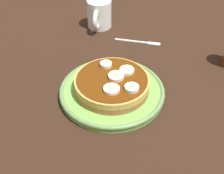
{
  "coord_description": "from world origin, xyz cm",
  "views": [
    {
      "loc": [
        50.59,
        9.66,
        46.51
      ],
      "look_at": [
        0.0,
        0.0,
        2.25
      ],
      "focal_mm": 48.61,
      "sensor_mm": 36.0,
      "label": 1
    }
  ],
  "objects": [
    {
      "name": "coffee_mug",
      "position": [
        -29.89,
        -9.63,
        4.29
      ],
      "size": [
        10.39,
        7.23,
        8.33
      ],
      "color": "white",
      "rests_on": "ground_plane"
    },
    {
      "name": "banana_slice_3",
      "position": [
        -4.37,
        -2.25,
        5.0
      ],
      "size": [
        2.73,
        2.73,
        1.06
      ],
      "color": "#F0E6C0",
      "rests_on": "pancake_stack"
    },
    {
      "name": "fork",
      "position": [
        -23.22,
        3.77,
        0.25
      ],
      "size": [
        1.36,
        13.02,
        0.5
      ],
      "color": "silver",
      "rests_on": "ground_plane"
    },
    {
      "name": "plate",
      "position": [
        0.0,
        0.0,
        1.0
      ],
      "size": [
        23.86,
        23.86,
        1.86
      ],
      "color": "#72B74C",
      "rests_on": "ground_plane"
    },
    {
      "name": "pancake_stack",
      "position": [
        0.15,
        -0.14,
        3.1
      ],
      "size": [
        16.9,
        16.78,
        3.12
      ],
      "color": "#996035",
      "rests_on": "plate"
    },
    {
      "name": "ground_plane",
      "position": [
        0.0,
        0.0,
        -1.5
      ],
      "size": [
        140.0,
        140.0,
        3.0
      ],
      "primitive_type": "cube",
      "color": "black"
    },
    {
      "name": "banana_slice_1",
      "position": [
        2.67,
        4.73,
        4.98
      ],
      "size": [
        3.09,
        3.09,
        1.03
      ],
      "color": "#EBECC0",
      "rests_on": "pancake_stack"
    },
    {
      "name": "banana_slice_4",
      "position": [
        3.81,
        0.64,
        4.91
      ],
      "size": [
        3.49,
        3.49,
        0.89
      ],
      "color": "#FBE3C1",
      "rests_on": "pancake_stack"
    },
    {
      "name": "banana_slice_2",
      "position": [
        -3.11,
        2.8,
        4.94
      ],
      "size": [
        3.32,
        3.32,
        0.94
      ],
      "color": "#F5F1BF",
      "rests_on": "pancake_stack"
    },
    {
      "name": "banana_slice_0",
      "position": [
        -0.56,
        0.81,
        4.96
      ],
      "size": [
        3.53,
        3.53,
        0.98
      ],
      "color": "#F6E5BB",
      "rests_on": "pancake_stack"
    }
  ]
}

